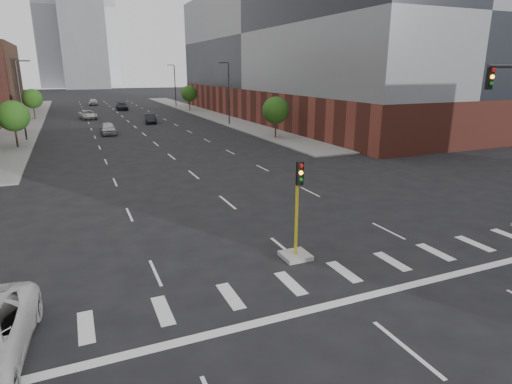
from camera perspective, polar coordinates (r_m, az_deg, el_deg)
sidewalk_left_far at (r=81.00m, az=-28.11°, el=8.51°), size 5.00×92.00×0.15m
sidewalk_right_far at (r=84.09m, az=-7.07°, el=10.45°), size 5.00×92.00×0.15m
building_right_main at (r=76.52m, az=6.85°, el=18.11°), size 24.00×70.00×22.00m
tower_left at (r=227.94m, az=-24.82°, el=21.44°), size 22.00×22.00×70.00m
tower_right at (r=268.89m, az=-20.74°, el=21.88°), size 20.00×20.00×80.00m
tower_mid at (r=206.99m, az=-22.12°, el=18.78°), size 18.00×18.00×44.00m
median_traffic_signal at (r=18.90m, az=5.39°, el=-6.08°), size 1.20×1.20×4.40m
streetlight_right_a at (r=65.22m, az=-3.73°, el=13.31°), size 1.60×0.22×9.07m
streetlight_right_b at (r=98.85m, az=-10.80°, el=13.98°), size 1.60×0.22×9.07m
streetlight_left at (r=56.64m, az=-28.80°, el=11.01°), size 1.60×0.22×9.07m
tree_left_near at (r=51.85m, az=-29.65°, el=8.80°), size 3.20×3.20×4.85m
tree_left_far at (r=81.66m, az=-27.66°, el=10.97°), size 3.20×3.20×4.85m
tree_right_near at (r=51.73m, az=2.65°, el=10.83°), size 3.20×3.20×4.85m
tree_right_far at (r=89.35m, az=-8.90°, el=12.84°), size 3.20×3.20×4.85m
car_near_left at (r=58.72m, az=-19.12°, el=8.02°), size 1.87×4.54×1.54m
car_mid_right at (r=69.47m, az=-13.91°, el=9.51°), size 2.03×4.63×1.48m
car_far_left at (r=78.67m, az=-21.53°, el=9.56°), size 3.05×5.33×1.40m
car_deep_right at (r=94.00m, az=-17.44°, el=10.85°), size 2.26×5.30×1.52m
car_distant at (r=109.25m, az=-20.89°, el=11.17°), size 2.18×4.67×1.55m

